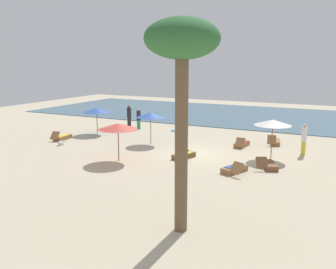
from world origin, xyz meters
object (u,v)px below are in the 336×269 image
(lounger_4, at_px, (62,137))
(person_1, at_px, (304,139))
(umbrella_1, at_px, (97,110))
(umbrella_2, at_px, (118,126))
(umbrella_0, at_px, (273,123))
(lounger_1, at_px, (242,144))
(lounger_2, at_px, (235,169))
(lounger_0, at_px, (275,142))
(dog, at_px, (61,143))
(person_3, at_px, (139,119))
(palm_0, at_px, (182,53))
(umbrella_3, at_px, (151,115))
(surfboard, at_px, (179,132))
(lounger_3, at_px, (184,155))
(lounger_5, at_px, (269,165))
(person_2, at_px, (129,116))

(lounger_4, distance_m, person_1, 16.41)
(umbrella_1, height_order, lounger_4, umbrella_1)
(umbrella_1, distance_m, umbrella_2, 8.28)
(umbrella_0, bearing_deg, lounger_1, 138.36)
(umbrella_2, xyz_separation_m, lounger_2, (6.57, 0.72, -1.80))
(umbrella_1, relative_size, lounger_2, 1.20)
(lounger_1, bearing_deg, lounger_2, -78.33)
(lounger_0, bearing_deg, umbrella_1, -169.98)
(person_1, height_order, dog, person_1)
(umbrella_1, bearing_deg, lounger_4, -106.66)
(umbrella_1, relative_size, person_3, 1.23)
(lounger_4, bearing_deg, umbrella_2, -22.61)
(person_1, relative_size, palm_0, 0.27)
(umbrella_0, relative_size, umbrella_3, 1.05)
(umbrella_3, height_order, surfboard, umbrella_3)
(lounger_1, xyz_separation_m, person_1, (3.89, -0.38, 0.79))
(lounger_2, relative_size, lounger_3, 1.01)
(umbrella_2, bearing_deg, lounger_1, 50.26)
(umbrella_2, bearing_deg, umbrella_3, 95.67)
(umbrella_3, height_order, lounger_5, umbrella_3)
(person_2, distance_m, person_3, 1.45)
(umbrella_2, distance_m, lounger_0, 11.03)
(umbrella_1, relative_size, person_2, 1.15)
(lounger_2, distance_m, surfboard, 10.97)
(lounger_1, distance_m, palm_0, 14.07)
(umbrella_0, height_order, umbrella_2, umbrella_0)
(lounger_5, bearing_deg, dog, -176.88)
(lounger_1, relative_size, lounger_4, 0.99)
(palm_0, bearing_deg, lounger_3, 113.30)
(lounger_4, relative_size, person_2, 0.94)
(umbrella_2, distance_m, palm_0, 10.03)
(lounger_4, height_order, person_1, person_1)
(lounger_1, bearing_deg, surfboard, 155.41)
(lounger_4, bearing_deg, lounger_1, 16.65)
(umbrella_0, distance_m, umbrella_1, 13.65)
(lounger_0, distance_m, person_1, 2.98)
(palm_0, bearing_deg, person_3, 125.21)
(lounger_5, bearing_deg, person_1, 71.41)
(lounger_1, relative_size, lounger_5, 0.97)
(lounger_2, distance_m, dog, 12.26)
(lounger_3, bearing_deg, umbrella_1, 157.46)
(lounger_4, xyz_separation_m, person_1, (16.06, 3.26, 0.79))
(umbrella_1, xyz_separation_m, surfboard, (5.45, 3.34, -1.81))
(lounger_4, bearing_deg, person_2, 77.20)
(umbrella_0, distance_m, umbrella_3, 8.13)
(lounger_2, xyz_separation_m, palm_0, (0.19, -7.06, 5.65))
(lounger_5, relative_size, palm_0, 0.26)
(palm_0, bearing_deg, umbrella_2, 136.79)
(umbrella_1, distance_m, lounger_4, 3.52)
(umbrella_1, bearing_deg, lounger_3, -22.54)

